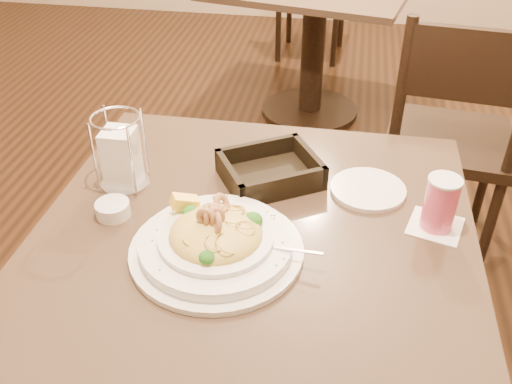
% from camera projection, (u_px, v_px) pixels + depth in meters
% --- Properties ---
extents(main_table, '(0.90, 0.90, 0.72)m').
position_uv_depth(main_table, '(255.00, 306.00, 1.30)').
color(main_table, black).
rests_on(main_table, ground).
extents(background_table, '(1.07, 1.07, 0.72)m').
position_uv_depth(background_table, '(314.00, 25.00, 2.86)').
color(background_table, black).
rests_on(background_table, ground).
extents(dining_chair_near, '(0.47, 0.47, 0.93)m').
position_uv_depth(dining_chair_near, '(450.00, 135.00, 1.93)').
color(dining_chair_near, black).
rests_on(dining_chair_near, ground).
extents(pasta_bowl, '(0.38, 0.34, 0.11)m').
position_uv_depth(pasta_bowl, '(216.00, 240.00, 1.10)').
color(pasta_bowl, white).
rests_on(pasta_bowl, main_table).
extents(drink_glass, '(0.13, 0.13, 0.12)m').
position_uv_depth(drink_glass, '(440.00, 204.00, 1.15)').
color(drink_glass, white).
rests_on(drink_glass, main_table).
extents(bread_basket, '(0.27, 0.26, 0.06)m').
position_uv_depth(bread_basket, '(270.00, 172.00, 1.31)').
color(bread_basket, black).
rests_on(bread_basket, main_table).
extents(napkin_caddy, '(0.11, 0.11, 0.17)m').
position_uv_depth(napkin_caddy, '(121.00, 156.00, 1.27)').
color(napkin_caddy, silver).
rests_on(napkin_caddy, main_table).
extents(side_plate, '(0.19, 0.19, 0.01)m').
position_uv_depth(side_plate, '(368.00, 189.00, 1.28)').
color(side_plate, white).
rests_on(side_plate, main_table).
extents(butter_ramekin, '(0.08, 0.08, 0.03)m').
position_uv_depth(butter_ramekin, '(113.00, 209.00, 1.20)').
color(butter_ramekin, white).
rests_on(butter_ramekin, main_table).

